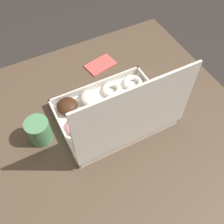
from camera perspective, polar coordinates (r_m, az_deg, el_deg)
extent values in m
plane|color=#2D2826|center=(1.69, 0.20, -16.30)|extent=(8.00, 8.00, 0.00)
cube|color=#4C3D2D|center=(1.04, 0.30, -3.07)|extent=(1.03, 1.02, 0.03)
cylinder|color=#4C3D2D|center=(1.73, 6.97, 7.89)|extent=(0.06, 0.06, 0.70)
cylinder|color=#4C3D2D|center=(1.58, -23.19, -3.98)|extent=(0.06, 0.06, 0.70)
cube|color=silver|center=(1.05, 0.00, -0.46)|extent=(0.42, 0.31, 0.01)
cube|color=beige|center=(1.12, -3.58, 5.77)|extent=(0.42, 0.01, 0.03)
cube|color=beige|center=(0.96, 4.16, -6.29)|extent=(0.42, 0.01, 0.03)
cube|color=beige|center=(1.11, 9.52, 4.15)|extent=(0.01, 0.31, 0.03)
cube|color=beige|center=(1.00, -10.58, -4.20)|extent=(0.01, 0.31, 0.03)
cube|color=beige|center=(0.82, 5.12, -1.04)|extent=(0.42, 0.01, 0.29)
torus|color=white|center=(1.14, 4.51, 6.32)|extent=(0.09, 0.09, 0.02)
torus|color=white|center=(1.11, -0.03, 4.86)|extent=(0.09, 0.09, 0.02)
ellipsoid|color=white|center=(1.07, -4.77, 3.10)|extent=(0.09, 0.09, 0.04)
ellipsoid|color=#381E11|center=(1.06, -9.71, 1.26)|extent=(0.09, 0.09, 0.05)
torus|color=black|center=(1.09, 7.08, 3.16)|extent=(0.09, 0.09, 0.03)
torus|color=white|center=(1.05, 2.51, 0.86)|extent=(0.09, 0.09, 0.02)
ellipsoid|color=black|center=(1.02, -2.53, -0.72)|extent=(0.09, 0.09, 0.05)
torus|color=pink|center=(1.01, -7.67, -3.08)|extent=(0.09, 0.09, 0.02)
torus|color=pink|center=(1.05, 10.03, -0.84)|extent=(0.09, 0.09, 0.02)
torus|color=#B77A38|center=(1.01, 4.98, -2.89)|extent=(0.09, 0.09, 0.02)
torus|color=#9E6633|center=(0.98, 0.28, -5.39)|extent=(0.09, 0.09, 0.02)
ellipsoid|color=white|center=(0.95, -5.57, -7.58)|extent=(0.09, 0.09, 0.04)
cylinder|color=#4C8456|center=(0.99, -15.65, -3.95)|extent=(0.09, 0.09, 0.10)
cylinder|color=black|center=(0.95, -16.24, -2.52)|extent=(0.07, 0.07, 0.01)
cube|color=#CC4C47|center=(1.24, -2.50, 10.22)|extent=(0.15, 0.11, 0.01)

